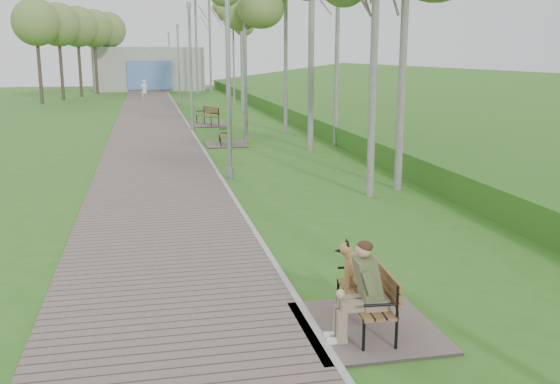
# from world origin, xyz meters

# --- Properties ---
(ground) EXTENTS (120.00, 120.00, 0.00)m
(ground) POSITION_xyz_m (0.00, 0.00, 0.00)
(ground) COLOR #306819
(ground) RESTS_ON ground
(walkway) EXTENTS (3.50, 67.00, 0.04)m
(walkway) POSITION_xyz_m (-1.75, 21.50, 0.02)
(walkway) COLOR #695A55
(walkway) RESTS_ON ground
(kerb) EXTENTS (0.10, 67.00, 0.05)m
(kerb) POSITION_xyz_m (0.00, 21.50, 0.03)
(kerb) COLOR #999993
(kerb) RESTS_ON ground
(embankment) EXTENTS (14.00, 70.00, 1.60)m
(embankment) POSITION_xyz_m (12.00, 20.00, 0.00)
(embankment) COLOR #3F7429
(embankment) RESTS_ON ground
(building_north) EXTENTS (10.00, 5.20, 4.00)m
(building_north) POSITION_xyz_m (-1.50, 50.97, 1.99)
(building_north) COLOR #9E9E99
(building_north) RESTS_ON ground
(bench_main) EXTENTS (1.69, 1.87, 1.47)m
(bench_main) POSITION_xyz_m (0.58, -3.18, 0.41)
(bench_main) COLOR #695A55
(bench_main) RESTS_ON ground
(bench_second) EXTENTS (1.54, 1.71, 0.94)m
(bench_second) POSITION_xyz_m (0.94, 13.49, 0.17)
(bench_second) COLOR #695A55
(bench_second) RESTS_ON ground
(bench_third) EXTENTS (1.81, 2.01, 1.11)m
(bench_third) POSITION_xyz_m (0.95, 20.33, 0.21)
(bench_third) COLOR #695A55
(bench_third) RESTS_ON ground
(lamp_post_near) EXTENTS (0.21, 0.21, 5.44)m
(lamp_post_near) POSITION_xyz_m (0.26, 6.97, 2.54)
(lamp_post_near) COLOR #96999E
(lamp_post_near) RESTS_ON ground
(lamp_post_second) EXTENTS (0.22, 0.22, 5.62)m
(lamp_post_second) POSITION_xyz_m (0.06, 18.36, 2.63)
(lamp_post_second) COLOR #96999E
(lamp_post_second) RESTS_ON ground
(lamp_post_third) EXTENTS (0.21, 0.21, 5.34)m
(lamp_post_third) POSITION_xyz_m (0.34, 33.45, 2.50)
(lamp_post_third) COLOR #96999E
(lamp_post_third) RESTS_ON ground
(lamp_post_far) EXTENTS (0.21, 0.21, 5.33)m
(lamp_post_far) POSITION_xyz_m (0.39, 50.03, 2.49)
(lamp_post_far) COLOR #96999E
(lamp_post_far) RESTS_ON ground
(pedestrian_near) EXTENTS (0.63, 0.50, 1.52)m
(pedestrian_near) POSITION_xyz_m (-2.04, 38.12, 0.76)
(pedestrian_near) COLOR silver
(pedestrian_near) RESTS_ON ground
(birch_far_b) EXTENTS (2.46, 2.46, 7.81)m
(birch_far_b) POSITION_xyz_m (4.05, 33.06, 6.13)
(birch_far_b) COLOR silver
(birch_far_b) RESTS_ON ground
(birch_distant_b) EXTENTS (2.77, 2.77, 10.06)m
(birch_distant_b) POSITION_xyz_m (3.79, 46.04, 7.90)
(birch_distant_b) COLOR silver
(birch_distant_b) RESTS_ON ground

